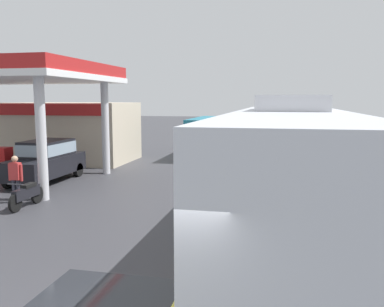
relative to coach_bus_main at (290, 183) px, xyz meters
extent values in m
plane|color=#38383D|center=(-1.93, 15.31, -1.72)|extent=(120.00, 120.00, 0.00)
cube|color=#D8CC4C|center=(-1.93, 10.31, -1.72)|extent=(0.16, 50.00, 0.01)
cube|color=silver|center=(0.00, 0.01, 0.16)|extent=(2.50, 11.00, 2.90)
cube|color=orange|center=(0.00, 0.01, -0.94)|extent=(2.54, 11.04, 0.56)
cube|color=#8C9EAD|center=(0.00, -5.43, 0.71)|extent=(2.30, 0.10, 1.40)
cube|color=#8C9EAD|center=(-1.27, 0.01, 0.61)|extent=(0.06, 9.35, 1.10)
cube|color=#8C9EAD|center=(1.27, 0.01, 0.61)|extent=(0.06, 9.35, 1.10)
cube|color=white|center=(0.00, -5.42, 1.41)|extent=(1.75, 0.08, 0.32)
cube|color=#B2B2B7|center=(0.00, 1.01, 1.79)|extent=(1.60, 2.80, 0.36)
cylinder|color=black|center=(-1.10, 3.31, -1.22)|extent=(0.30, 1.00, 1.00)
cylinder|color=black|center=(1.10, 3.31, -1.22)|extent=(0.30, 1.00, 1.00)
cylinder|color=silver|center=(-8.50, 3.56, 0.58)|extent=(0.36, 0.36, 4.60)
cylinder|color=silver|center=(-8.50, 8.96, 0.58)|extent=(0.36, 0.36, 4.60)
cube|color=red|center=(-12.20, 6.26, -0.97)|extent=(0.70, 0.60, 1.50)
cube|color=beige|center=(-12.20, 12.46, -0.02)|extent=(7.00, 4.40, 3.40)
cube|color=#B21E1E|center=(-12.20, 10.22, 1.33)|extent=(6.30, 0.10, 0.60)
cube|color=black|center=(-10.22, 6.44, -1.00)|extent=(1.70, 4.20, 0.80)
cube|color=black|center=(-10.22, 6.64, -0.25)|extent=(1.50, 2.31, 0.70)
cube|color=#8C9EAD|center=(-10.22, 6.64, -0.25)|extent=(1.53, 2.35, 0.49)
cylinder|color=black|center=(-10.97, 4.94, -1.40)|extent=(0.20, 0.64, 0.64)
cylinder|color=black|center=(-9.47, 4.94, -1.40)|extent=(0.20, 0.64, 0.64)
cylinder|color=black|center=(-10.97, 7.94, -1.40)|extent=(0.20, 0.64, 0.64)
cylinder|color=black|center=(-9.47, 7.94, -1.40)|extent=(0.20, 0.64, 0.64)
cube|color=teal|center=(-4.58, 15.84, -0.33)|extent=(2.00, 6.00, 2.10)
cube|color=#8C9EAD|center=(-4.58, 15.84, 0.07)|extent=(2.04, 5.10, 0.80)
cube|color=#2D2D33|center=(-4.58, 12.79, -1.18)|extent=(1.90, 0.16, 0.36)
cylinder|color=black|center=(-5.46, 13.84, -1.34)|extent=(0.22, 0.76, 0.76)
cylinder|color=black|center=(-3.70, 13.84, -1.34)|extent=(0.22, 0.76, 0.76)
cylinder|color=black|center=(-5.46, 17.84, -1.34)|extent=(0.22, 0.76, 0.76)
cylinder|color=black|center=(-3.70, 17.84, -1.34)|extent=(0.22, 0.76, 0.76)
cylinder|color=black|center=(-8.47, 1.88, -1.42)|extent=(0.10, 0.60, 0.60)
cylinder|color=black|center=(-8.47, 3.08, -1.42)|extent=(0.10, 0.60, 0.60)
cube|color=black|center=(-8.47, 2.48, -1.22)|extent=(0.20, 1.30, 0.36)
cube|color=black|center=(-8.47, 2.63, -1.00)|extent=(0.24, 0.60, 0.12)
cylinder|color=#2D2D33|center=(-8.47, 1.93, -0.82)|extent=(0.55, 0.04, 0.04)
cylinder|color=#33333F|center=(-9.28, 2.98, -1.31)|extent=(0.14, 0.14, 0.82)
cylinder|color=#33333F|center=(-9.10, 2.98, -1.31)|extent=(0.14, 0.14, 0.82)
cube|color=#BF3333|center=(-9.19, 2.98, -0.60)|extent=(0.36, 0.22, 0.60)
sphere|color=tan|center=(-9.19, 2.98, -0.17)|extent=(0.22, 0.22, 0.22)
cylinder|color=#BF3333|center=(-9.42, 2.98, -0.65)|extent=(0.09, 0.09, 0.58)
cylinder|color=#BF3333|center=(-8.96, 2.98, -0.65)|extent=(0.09, 0.09, 0.58)
cube|color=#B2B2B7|center=(-0.29, 15.23, -1.00)|extent=(1.70, 4.20, 0.80)
cube|color=#B2B2B7|center=(-0.29, 15.43, -0.25)|extent=(1.50, 2.31, 0.70)
cube|color=#8C9EAD|center=(-0.29, 15.43, -0.25)|extent=(1.53, 2.35, 0.49)
cylinder|color=black|center=(-1.04, 13.73, -1.40)|extent=(0.20, 0.64, 0.64)
cylinder|color=black|center=(0.46, 13.73, -1.40)|extent=(0.20, 0.64, 0.64)
cylinder|color=black|center=(-1.04, 16.73, -1.40)|extent=(0.20, 0.64, 0.64)
cylinder|color=black|center=(0.46, 16.73, -1.40)|extent=(0.20, 0.64, 0.64)
camera|label=1|loc=(-0.21, -9.36, 1.87)|focal=38.30mm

